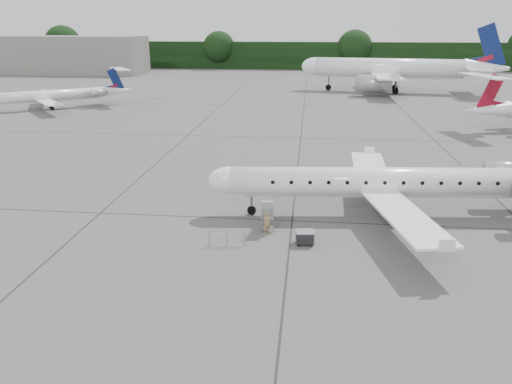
# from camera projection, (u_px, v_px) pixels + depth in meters

# --- Properties ---
(ground) EXTENTS (320.00, 320.00, 0.00)m
(ground) POSITION_uv_depth(u_px,v_px,m) (369.00, 259.00, 29.18)
(ground) COLOR #5C5C59
(ground) RESTS_ON ground
(treeline) EXTENTS (260.00, 4.00, 8.00)m
(treeline) POSITION_uv_depth(u_px,v_px,m) (324.00, 56.00, 150.38)
(treeline) COLOR black
(treeline) RESTS_ON ground
(terminal_building) EXTENTS (40.00, 14.00, 10.00)m
(terminal_building) POSITION_uv_depth(u_px,v_px,m) (72.00, 55.00, 138.33)
(terminal_building) COLOR slate
(terminal_building) RESTS_ON ground
(main_regional_jet) EXTENTS (29.32, 22.30, 7.09)m
(main_regional_jet) POSITION_uv_depth(u_px,v_px,m) (385.00, 168.00, 34.74)
(main_regional_jet) COLOR white
(main_regional_jet) RESTS_ON ground
(airstair) EXTENTS (1.06, 2.42, 2.22)m
(airstair) POSITION_uv_depth(u_px,v_px,m) (267.00, 211.00, 33.56)
(airstair) COLOR white
(airstair) RESTS_ON ground
(passenger) EXTENTS (0.68, 0.61, 1.56)m
(passenger) POSITION_uv_depth(u_px,v_px,m) (267.00, 223.00, 32.41)
(passenger) COLOR #92794F
(passenger) RESTS_ON ground
(safety_railing) EXTENTS (2.18, 0.43, 1.00)m
(safety_railing) POSITION_uv_depth(u_px,v_px,m) (227.00, 238.00, 30.79)
(safety_railing) COLOR gray
(safety_railing) RESTS_ON ground
(baggage_cart) EXTENTS (1.15, 0.97, 0.93)m
(baggage_cart) POSITION_uv_depth(u_px,v_px,m) (305.00, 237.00, 31.03)
(baggage_cart) COLOR black
(baggage_cart) RESTS_ON ground
(bg_narrowbody) EXTENTS (39.96, 31.08, 13.22)m
(bg_narrowbody) POSITION_uv_depth(u_px,v_px,m) (388.00, 58.00, 99.08)
(bg_narrowbody) COLOR white
(bg_narrowbody) RESTS_ON ground
(bg_regional_left) EXTENTS (28.52, 26.85, 6.07)m
(bg_regional_left) POSITION_uv_depth(u_px,v_px,m) (43.00, 90.00, 79.33)
(bg_regional_left) COLOR white
(bg_regional_left) RESTS_ON ground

